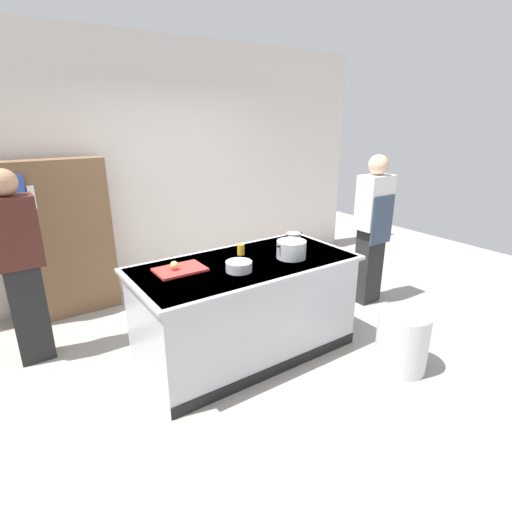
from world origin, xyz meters
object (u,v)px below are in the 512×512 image
stock_pot (291,249)px  juice_cup (241,249)px  sauce_pan (293,238)px  person_chef (373,227)px  mixing_bowl (239,266)px  bookshelf (58,241)px  onion (174,265)px  person_guest (20,265)px  trash_bin (402,341)px

stock_pot → juice_cup: (-0.33, 0.33, -0.03)m
sauce_pan → person_chef: person_chef is taller
mixing_bowl → bookshelf: size_ratio=0.13×
onion → bookshelf: bearing=110.3°
person_chef → bookshelf: person_chef is taller
stock_pot → person_chef: person_chef is taller
onion → bookshelf: 1.77m
sauce_pan → person_guest: size_ratio=0.13×
sauce_pan → person_guest: (-2.34, 0.79, -0.04)m
person_chef → bookshelf: size_ratio=1.01×
mixing_bowl → trash_bin: bearing=-36.3°
onion → person_guest: person_guest is taller
juice_cup → person_chef: person_chef is taller
person_chef → person_guest: same height
stock_pot → person_guest: 2.33m
juice_cup → person_guest: bearing=154.8°
onion → sauce_pan: size_ratio=0.33×
mixing_bowl → bookshelf: bookshelf is taller
mixing_bowl → juice_cup: juice_cup is taller
stock_pot → bookshelf: 2.53m
stock_pot → person_chef: (1.39, 0.25, -0.07)m
person_chef → bookshelf: 3.46m
juice_cup → sauce_pan: bearing=1.4°
onion → person_chef: bearing=-0.5°
onion → stock_pot: bearing=-15.0°
mixing_bowl → trash_bin: mixing_bowl is taller
person_guest → sauce_pan: bearing=52.2°
juice_cup → trash_bin: size_ratio=0.19×
mixing_bowl → person_guest: size_ratio=0.13×
trash_bin → person_guest: person_guest is taller
onion → person_guest: 1.34m
sauce_pan → bookshelf: size_ratio=0.13×
onion → sauce_pan: 1.32m
trash_bin → person_chef: person_chef is taller
sauce_pan → trash_bin: (0.27, -1.19, -0.69)m
trash_bin → person_chef: 1.51m
mixing_bowl → trash_bin: (1.14, -0.83, -0.68)m
stock_pot → sauce_pan: stock_pot is taller
juice_cup → person_guest: 1.89m
stock_pot → person_guest: person_guest is taller
mixing_bowl → person_guest: (-1.48, 1.14, -0.03)m
onion → person_chef: (2.40, -0.02, -0.04)m
person_guest → juice_cup: bearing=45.6°
mixing_bowl → person_guest: person_guest is taller
person_chef → person_guest: 3.54m
juice_cup → bookshelf: 2.06m
mixing_bowl → person_chef: (1.96, 0.26, -0.03)m
bookshelf → juice_cup: bearing=-51.1°
onion → juice_cup: size_ratio=0.71×
stock_pot → mixing_bowl: size_ratio=1.51×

